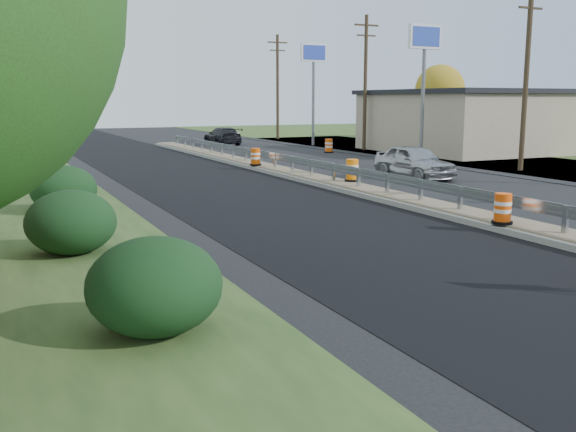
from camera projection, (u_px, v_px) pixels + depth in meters
name	position (u px, v px, depth m)	size (l,w,h in m)	color
ground	(459.00, 216.00, 19.91)	(140.00, 140.00, 0.00)	black
milled_overlay	(219.00, 186.00, 26.95)	(7.20, 120.00, 0.01)	black
median	(333.00, 183.00, 27.00)	(1.60, 55.00, 0.23)	gray
guardrail	(322.00, 166.00, 27.78)	(0.10, 46.15, 0.72)	silver
retail_building_near	(506.00, 120.00, 46.14)	(18.50, 12.50, 4.27)	tan
pylon_sign_mid	(425.00, 49.00, 37.40)	(2.20, 0.30, 7.90)	slate
pylon_sign_north	(314.00, 62.00, 49.86)	(2.20, 0.30, 7.90)	slate
utility_pole_smid	(527.00, 72.00, 31.87)	(1.90, 0.26, 9.40)	#473523
utility_pole_nmid	(365.00, 80.00, 45.22)	(1.90, 0.26, 9.40)	#473523
utility_pole_north	(278.00, 85.00, 58.56)	(1.90, 0.26, 9.40)	#473523
hedge_south	(155.00, 285.00, 9.80)	(2.09, 2.09, 1.52)	black
hedge_mid	(71.00, 222.00, 14.93)	(2.09, 2.09, 1.52)	black
hedge_north	(64.00, 189.00, 20.48)	(2.09, 2.09, 1.52)	black
tree_far_yellow	(440.00, 90.00, 60.28)	(4.62, 4.62, 6.86)	#473523
barrel_median_near	(503.00, 209.00, 17.45)	(0.57, 0.57, 0.83)	black
barrel_median_mid	(352.00, 171.00, 26.60)	(0.63, 0.63, 0.92)	black
barrel_median_far	(256.00, 157.00, 33.11)	(0.61, 0.61, 0.89)	black
barrel_shoulder_mid	(329.00, 146.00, 44.06)	(0.64, 0.64, 0.95)	black
car_silver	(414.00, 162.00, 29.48)	(1.82, 4.52, 1.54)	#ADADB2
car_dark_far	(223.00, 136.00, 51.86)	(1.97, 4.84, 1.40)	black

